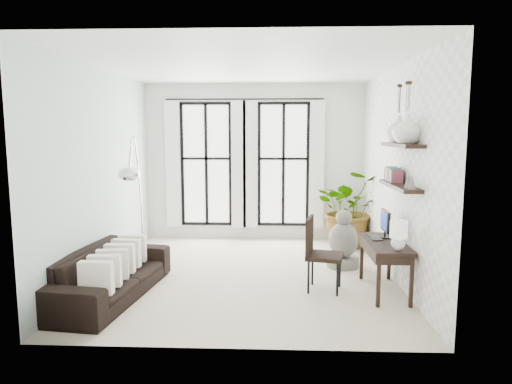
# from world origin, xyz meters

# --- Properties ---
(floor) EXTENTS (5.00, 5.00, 0.00)m
(floor) POSITION_xyz_m (0.00, 0.00, 0.00)
(floor) COLOR beige
(floor) RESTS_ON ground
(ceiling) EXTENTS (5.00, 5.00, 0.00)m
(ceiling) POSITION_xyz_m (0.00, 0.00, 3.20)
(ceiling) COLOR white
(ceiling) RESTS_ON wall_back
(wall_left) EXTENTS (0.00, 5.00, 5.00)m
(wall_left) POSITION_xyz_m (-2.25, 0.00, 1.60)
(wall_left) COLOR silver
(wall_left) RESTS_ON floor
(wall_right) EXTENTS (0.00, 5.00, 5.00)m
(wall_right) POSITION_xyz_m (2.25, 0.00, 1.60)
(wall_right) COLOR white
(wall_right) RESTS_ON floor
(wall_back) EXTENTS (4.50, 0.00, 4.50)m
(wall_back) POSITION_xyz_m (0.00, 2.50, 1.60)
(wall_back) COLOR white
(wall_back) RESTS_ON floor
(windows) EXTENTS (3.26, 0.13, 2.65)m
(windows) POSITION_xyz_m (-0.20, 2.43, 1.56)
(windows) COLOR white
(windows) RESTS_ON wall_back
(wall_shelves) EXTENTS (0.25, 1.30, 0.60)m
(wall_shelves) POSITION_xyz_m (2.11, -0.71, 1.73)
(wall_shelves) COLOR black
(wall_shelves) RESTS_ON wall_right
(sofa) EXTENTS (1.17, 2.37, 0.66)m
(sofa) POSITION_xyz_m (-1.80, -1.08, 0.33)
(sofa) COLOR black
(sofa) RESTS_ON floor
(throw_pillows) EXTENTS (0.40, 1.52, 0.40)m
(throw_pillows) POSITION_xyz_m (-1.70, -1.08, 0.50)
(throw_pillows) COLOR silver
(throw_pillows) RESTS_ON sofa
(plant) EXTENTS (1.42, 1.24, 1.51)m
(plant) POSITION_xyz_m (1.89, 1.84, 0.75)
(plant) COLOR #2D7228
(plant) RESTS_ON floor
(desk) EXTENTS (0.52, 1.22, 1.11)m
(desk) POSITION_xyz_m (1.95, -0.81, 0.69)
(desk) COLOR black
(desk) RESTS_ON floor
(desk_chair) EXTENTS (0.59, 0.59, 1.04)m
(desk_chair) POSITION_xyz_m (1.04, -0.67, 0.59)
(desk_chair) COLOR black
(desk_chair) RESTS_ON floor
(arc_lamp) EXTENTS (0.71, 2.14, 2.17)m
(arc_lamp) POSITION_xyz_m (-1.70, -0.12, 1.69)
(arc_lamp) COLOR silver
(arc_lamp) RESTS_ON floor
(buddha) EXTENTS (0.53, 0.53, 0.96)m
(buddha) POSITION_xyz_m (1.56, 0.46, 0.40)
(buddha) COLOR slate
(buddha) RESTS_ON floor
(vase_a) EXTENTS (0.37, 0.37, 0.38)m
(vase_a) POSITION_xyz_m (2.11, -1.00, 2.27)
(vase_a) COLOR white
(vase_a) RESTS_ON shelf_upper
(vase_b) EXTENTS (0.37, 0.37, 0.38)m
(vase_b) POSITION_xyz_m (2.11, -0.60, 2.27)
(vase_b) COLOR white
(vase_b) RESTS_ON shelf_upper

